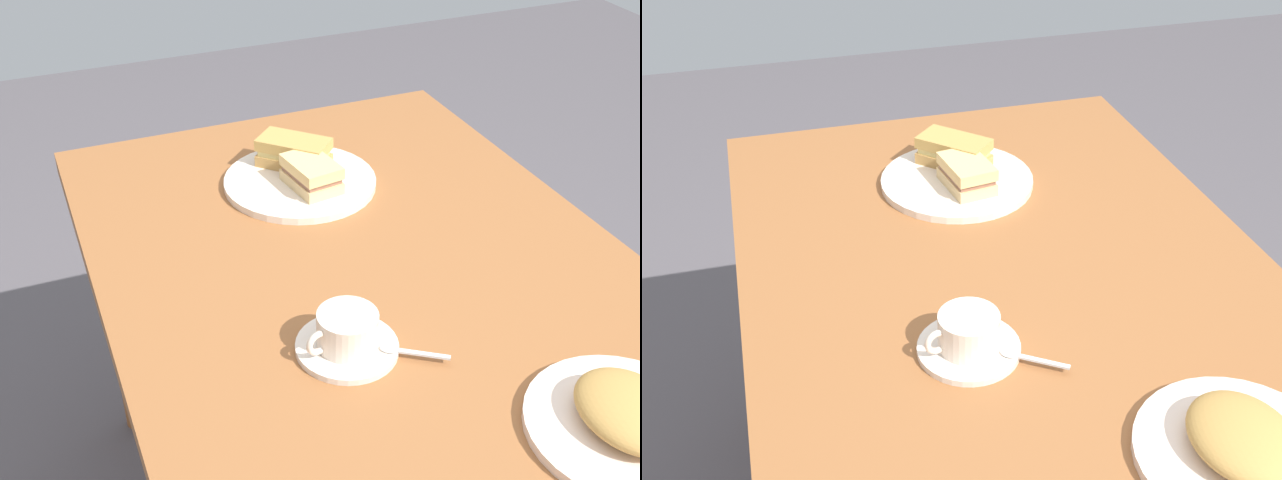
{
  "view_description": "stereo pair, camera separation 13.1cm",
  "coord_description": "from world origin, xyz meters",
  "views": [
    {
      "loc": [
        0.94,
        -0.48,
        1.49
      ],
      "look_at": [
        -0.07,
        -0.06,
        0.76
      ],
      "focal_mm": 45.21,
      "sensor_mm": 36.0,
      "label": 1
    },
    {
      "loc": [
        0.98,
        -0.36,
        1.49
      ],
      "look_at": [
        -0.07,
        -0.06,
        0.76
      ],
      "focal_mm": 45.21,
      "sensor_mm": 36.0,
      "label": 2
    }
  ],
  "objects": [
    {
      "name": "sandwich_plate",
      "position": [
        -0.3,
        -0.01,
        0.74
      ],
      "size": [
        0.29,
        0.29,
        0.01
      ],
      "primitive_type": "cylinder",
      "color": "beige",
      "rests_on": "dining_table"
    },
    {
      "name": "coffee_cup",
      "position": [
        0.16,
        -0.12,
        0.77
      ],
      "size": [
        0.09,
        0.11,
        0.05
      ],
      "color": "beige",
      "rests_on": "coffee_saucer"
    },
    {
      "name": "sandwich_back",
      "position": [
        -0.36,
        -0.0,
        0.78
      ],
      "size": [
        0.15,
        0.15,
        0.06
      ],
      "color": "#BA8948",
      "rests_on": "sandwich_plate"
    },
    {
      "name": "side_plate",
      "position": [
        0.43,
        0.14,
        0.74
      ],
      "size": [
        0.25,
        0.25,
        0.01
      ],
      "primitive_type": "cylinder",
      "color": "beige",
      "rests_on": "dining_table"
    },
    {
      "name": "dining_table",
      "position": [
        0.0,
        0.0,
        0.66
      ],
      "size": [
        1.24,
        0.85,
        0.73
      ],
      "color": "#92582F",
      "rests_on": "ground_plane"
    },
    {
      "name": "sandwich_front",
      "position": [
        -0.27,
        0.0,
        0.77
      ],
      "size": [
        0.12,
        0.09,
        0.05
      ],
      "color": "#E2BB7B",
      "rests_on": "sandwich_plate"
    },
    {
      "name": "coffee_saucer",
      "position": [
        0.16,
        -0.12,
        0.74
      ],
      "size": [
        0.15,
        0.15,
        0.01
      ],
      "primitive_type": "cylinder",
      "color": "silver",
      "rests_on": "dining_table"
    },
    {
      "name": "spoon",
      "position": [
        0.2,
        -0.05,
        0.75
      ],
      "size": [
        0.07,
        0.09,
        0.01
      ],
      "color": "silver",
      "rests_on": "coffee_saucer"
    },
    {
      "name": "side_food_pile",
      "position": [
        0.43,
        0.14,
        0.77
      ],
      "size": [
        0.15,
        0.13,
        0.04
      ],
      "primitive_type": "ellipsoid",
      "color": "#B88843",
      "rests_on": "side_plate"
    }
  ]
}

